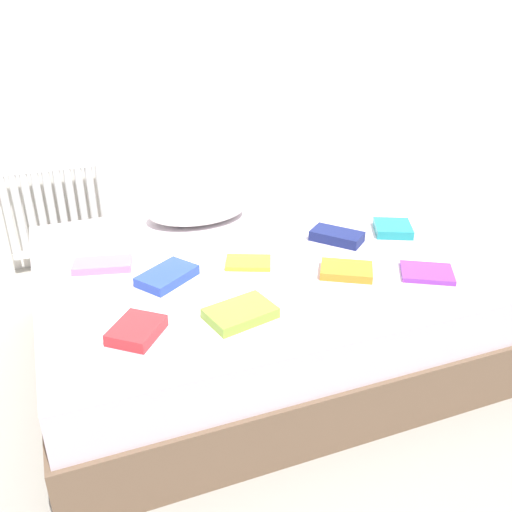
{
  "coord_description": "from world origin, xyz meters",
  "views": [
    {
      "loc": [
        -0.83,
        -2.11,
        1.65
      ],
      "look_at": [
        0.0,
        0.05,
        0.48
      ],
      "focal_mm": 39.03,
      "sensor_mm": 36.0,
      "label": 1
    }
  ],
  "objects_px": {
    "textbook_purple": "(427,273)",
    "radiator": "(57,209)",
    "textbook_blue": "(167,276)",
    "textbook_orange": "(346,271)",
    "textbook_red": "(137,330)",
    "textbook_lime": "(240,313)",
    "textbook_pink": "(103,265)",
    "pillow": "(197,209)",
    "textbook_teal": "(393,228)",
    "bed": "(260,304)",
    "textbook_navy": "(337,236)",
    "textbook_yellow": "(248,263)"
  },
  "relations": [
    {
      "from": "textbook_navy",
      "to": "textbook_lime",
      "type": "relative_size",
      "value": 0.97
    },
    {
      "from": "textbook_purple",
      "to": "textbook_lime",
      "type": "distance_m",
      "value": 0.86
    },
    {
      "from": "pillow",
      "to": "textbook_red",
      "type": "height_order",
      "value": "pillow"
    },
    {
      "from": "bed",
      "to": "textbook_red",
      "type": "relative_size",
      "value": 10.52
    },
    {
      "from": "radiator",
      "to": "textbook_purple",
      "type": "relative_size",
      "value": 2.7
    },
    {
      "from": "textbook_purple",
      "to": "radiator",
      "type": "bearing_deg",
      "value": 161.6
    },
    {
      "from": "textbook_teal",
      "to": "textbook_pink",
      "type": "bearing_deg",
      "value": -160.44
    },
    {
      "from": "textbook_navy",
      "to": "bed",
      "type": "bearing_deg",
      "value": -126.57
    },
    {
      "from": "textbook_yellow",
      "to": "textbook_orange",
      "type": "bearing_deg",
      "value": -9.96
    },
    {
      "from": "textbook_blue",
      "to": "textbook_orange",
      "type": "distance_m",
      "value": 0.76
    },
    {
      "from": "radiator",
      "to": "textbook_purple",
      "type": "xyz_separation_m",
      "value": [
        1.44,
        -1.62,
        0.11
      ]
    },
    {
      "from": "textbook_teal",
      "to": "textbook_pink",
      "type": "xyz_separation_m",
      "value": [
        -1.4,
        0.13,
        -0.01
      ]
    },
    {
      "from": "textbook_teal",
      "to": "textbook_yellow",
      "type": "xyz_separation_m",
      "value": [
        -0.79,
        -0.07,
        -0.01
      ]
    },
    {
      "from": "textbook_orange",
      "to": "textbook_pink",
      "type": "bearing_deg",
      "value": -173.6
    },
    {
      "from": "textbook_orange",
      "to": "textbook_pink",
      "type": "distance_m",
      "value": 1.06
    },
    {
      "from": "textbook_teal",
      "to": "textbook_pink",
      "type": "relative_size",
      "value": 0.74
    },
    {
      "from": "textbook_pink",
      "to": "textbook_navy",
      "type": "bearing_deg",
      "value": 7.04
    },
    {
      "from": "textbook_blue",
      "to": "textbook_lime",
      "type": "xyz_separation_m",
      "value": [
        0.19,
        -0.38,
        -0.0
      ]
    },
    {
      "from": "pillow",
      "to": "textbook_blue",
      "type": "bearing_deg",
      "value": -117.02
    },
    {
      "from": "bed",
      "to": "radiator",
      "type": "bearing_deg",
      "value": 124.75
    },
    {
      "from": "textbook_blue",
      "to": "textbook_orange",
      "type": "bearing_deg",
      "value": -51.38
    },
    {
      "from": "pillow",
      "to": "textbook_lime",
      "type": "xyz_separation_m",
      "value": [
        -0.1,
        -0.96,
        -0.04
      ]
    },
    {
      "from": "textbook_lime",
      "to": "textbook_red",
      "type": "bearing_deg",
      "value": 163.46
    },
    {
      "from": "textbook_orange",
      "to": "pillow",
      "type": "bearing_deg",
      "value": 148.92
    },
    {
      "from": "textbook_orange",
      "to": "textbook_lime",
      "type": "distance_m",
      "value": 0.56
    },
    {
      "from": "textbook_navy",
      "to": "textbook_blue",
      "type": "bearing_deg",
      "value": -124.1
    },
    {
      "from": "textbook_purple",
      "to": "textbook_pink",
      "type": "height_order",
      "value": "textbook_pink"
    },
    {
      "from": "radiator",
      "to": "textbook_blue",
      "type": "xyz_separation_m",
      "value": [
        0.39,
        -1.26,
        0.12
      ]
    },
    {
      "from": "textbook_orange",
      "to": "textbook_red",
      "type": "bearing_deg",
      "value": -141.41
    },
    {
      "from": "textbook_teal",
      "to": "textbook_pink",
      "type": "height_order",
      "value": "textbook_teal"
    },
    {
      "from": "textbook_purple",
      "to": "textbook_orange",
      "type": "height_order",
      "value": "textbook_orange"
    },
    {
      "from": "textbook_lime",
      "to": "textbook_red",
      "type": "distance_m",
      "value": 0.38
    },
    {
      "from": "textbook_teal",
      "to": "textbook_yellow",
      "type": "relative_size",
      "value": 0.93
    },
    {
      "from": "textbook_purple",
      "to": "textbook_blue",
      "type": "bearing_deg",
      "value": -168.63
    },
    {
      "from": "radiator",
      "to": "textbook_yellow",
      "type": "relative_size",
      "value": 2.96
    },
    {
      "from": "pillow",
      "to": "textbook_teal",
      "type": "relative_size",
      "value": 2.83
    },
    {
      "from": "radiator",
      "to": "pillow",
      "type": "height_order",
      "value": "radiator"
    },
    {
      "from": "textbook_navy",
      "to": "textbook_lime",
      "type": "height_order",
      "value": "textbook_navy"
    },
    {
      "from": "textbook_teal",
      "to": "textbook_red",
      "type": "xyz_separation_m",
      "value": [
        -1.35,
        -0.43,
        0.0
      ]
    },
    {
      "from": "textbook_red",
      "to": "textbook_purple",
      "type": "bearing_deg",
      "value": -50.81
    },
    {
      "from": "radiator",
      "to": "textbook_navy",
      "type": "xyz_separation_m",
      "value": [
        1.24,
        -1.18,
        0.13
      ]
    },
    {
      "from": "textbook_red",
      "to": "textbook_orange",
      "type": "bearing_deg",
      "value": -42.75
    },
    {
      "from": "bed",
      "to": "textbook_purple",
      "type": "relative_size",
      "value": 9.24
    },
    {
      "from": "textbook_lime",
      "to": "textbook_pink",
      "type": "distance_m",
      "value": 0.73
    },
    {
      "from": "textbook_teal",
      "to": "textbook_yellow",
      "type": "bearing_deg",
      "value": -150.28
    },
    {
      "from": "bed",
      "to": "textbook_navy",
      "type": "distance_m",
      "value": 0.49
    },
    {
      "from": "textbook_lime",
      "to": "textbook_teal",
      "type": "bearing_deg",
      "value": 12.16
    },
    {
      "from": "textbook_lime",
      "to": "textbook_blue",
      "type": "bearing_deg",
      "value": 103.74
    },
    {
      "from": "textbook_navy",
      "to": "textbook_lime",
      "type": "xyz_separation_m",
      "value": [
        -0.66,
        -0.47,
        -0.0
      ]
    },
    {
      "from": "textbook_pink",
      "to": "textbook_purple",
      "type": "bearing_deg",
      "value": -10.21
    }
  ]
}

